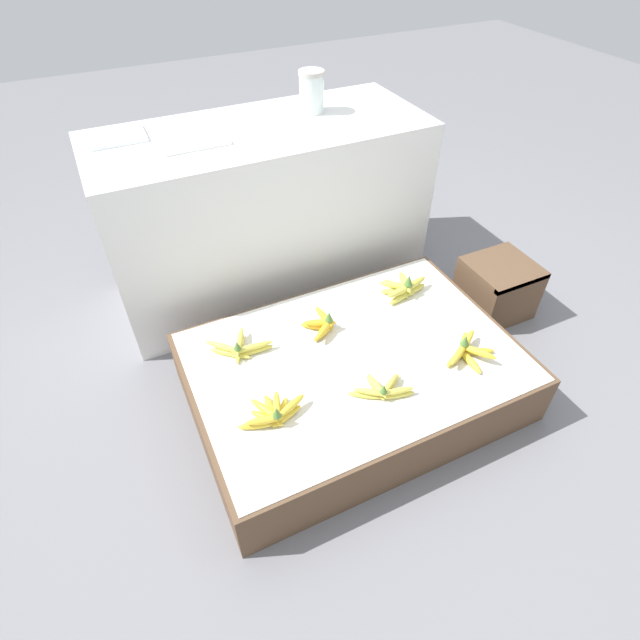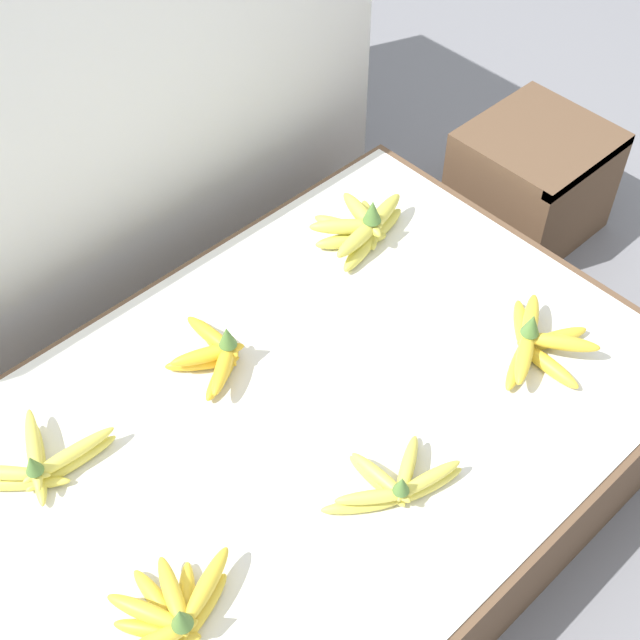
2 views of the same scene
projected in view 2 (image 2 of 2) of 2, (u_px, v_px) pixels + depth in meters
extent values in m
plane|color=slate|center=(308.00, 486.00, 1.69)|extent=(10.00, 10.00, 0.00)
cube|color=brown|center=(307.00, 453.00, 1.60)|extent=(1.25, 0.87, 0.23)
cube|color=silver|center=(306.00, 415.00, 1.51)|extent=(1.21, 0.84, 0.00)
cube|color=white|center=(10.00, 112.00, 1.79)|extent=(1.46, 0.60, 0.81)
cube|color=brown|center=(531.00, 182.00, 2.07)|extent=(0.30, 0.29, 0.27)
cube|color=#402E20|center=(590.00, 166.00, 1.91)|extent=(0.30, 0.02, 0.02)
ellipsoid|color=gold|center=(201.00, 611.00, 1.27)|extent=(0.13, 0.06, 0.03)
ellipsoid|color=gold|center=(186.00, 603.00, 1.27)|extent=(0.10, 0.12, 0.03)
ellipsoid|color=gold|center=(159.00, 602.00, 1.27)|extent=(0.03, 0.13, 0.03)
ellipsoid|color=gold|center=(157.00, 630.00, 1.25)|extent=(0.10, 0.12, 0.03)
ellipsoid|color=gold|center=(207.00, 585.00, 1.26)|extent=(0.13, 0.07, 0.03)
ellipsoid|color=gold|center=(173.00, 595.00, 1.25)|extent=(0.07, 0.13, 0.03)
ellipsoid|color=gold|center=(147.00, 612.00, 1.24)|extent=(0.08, 0.13, 0.03)
cone|color=#4C7533|center=(181.00, 617.00, 1.20)|extent=(0.03, 0.03, 0.04)
ellipsoid|color=#DBCC4C|center=(429.00, 485.00, 1.40)|extent=(0.13, 0.05, 0.02)
ellipsoid|color=#DBCC4C|center=(408.00, 467.00, 1.43)|extent=(0.12, 0.08, 0.02)
ellipsoid|color=#DBCC4C|center=(377.00, 481.00, 1.41)|extent=(0.02, 0.12, 0.02)
ellipsoid|color=#DBCC4C|center=(360.00, 506.00, 1.38)|extent=(0.11, 0.09, 0.02)
ellipsoid|color=#DBCC4C|center=(428.00, 479.00, 1.39)|extent=(0.13, 0.05, 0.02)
ellipsoid|color=#DBCC4C|center=(407.00, 468.00, 1.40)|extent=(0.12, 0.08, 0.02)
ellipsoid|color=#DBCC4C|center=(381.00, 477.00, 1.39)|extent=(0.03, 0.12, 0.02)
ellipsoid|color=#DBCC4C|center=(374.00, 497.00, 1.36)|extent=(0.11, 0.09, 0.02)
cone|color=#4C7533|center=(402.00, 484.00, 1.35)|extent=(0.03, 0.03, 0.04)
ellipsoid|color=gold|center=(519.00, 362.00, 1.56)|extent=(0.14, 0.08, 0.03)
ellipsoid|color=gold|center=(547.00, 364.00, 1.56)|extent=(0.03, 0.14, 0.03)
ellipsoid|color=gold|center=(553.00, 339.00, 1.60)|extent=(0.14, 0.08, 0.03)
ellipsoid|color=gold|center=(522.00, 328.00, 1.62)|extent=(0.12, 0.12, 0.03)
ellipsoid|color=gold|center=(525.00, 354.00, 1.54)|extent=(0.13, 0.09, 0.03)
ellipsoid|color=gold|center=(561.00, 342.00, 1.56)|extent=(0.10, 0.13, 0.03)
ellipsoid|color=gold|center=(530.00, 322.00, 1.59)|extent=(0.13, 0.10, 0.03)
cone|color=#4C7533|center=(532.00, 324.00, 1.54)|extent=(0.03, 0.03, 0.04)
ellipsoid|color=#DBCC4C|center=(72.00, 463.00, 1.43)|extent=(0.16, 0.03, 0.02)
ellipsoid|color=#DBCC4C|center=(39.00, 463.00, 1.43)|extent=(0.09, 0.16, 0.02)
ellipsoid|color=#DBCC4C|center=(19.00, 483.00, 1.41)|extent=(0.14, 0.12, 0.02)
ellipsoid|color=#DBCC4C|center=(70.00, 455.00, 1.41)|extent=(0.16, 0.03, 0.02)
ellipsoid|color=#DBCC4C|center=(34.00, 449.00, 1.42)|extent=(0.09, 0.16, 0.02)
ellipsoid|color=#DBCC4C|center=(0.00, 473.00, 1.39)|extent=(0.13, 0.13, 0.02)
cone|color=#4C7533|center=(32.00, 464.00, 1.37)|extent=(0.03, 0.03, 0.04)
ellipsoid|color=gold|center=(216.00, 342.00, 1.59)|extent=(0.04, 0.13, 0.03)
ellipsoid|color=gold|center=(202.00, 362.00, 1.56)|extent=(0.12, 0.10, 0.03)
ellipsoid|color=gold|center=(223.00, 372.00, 1.55)|extent=(0.13, 0.08, 0.03)
ellipsoid|color=gold|center=(212.00, 337.00, 1.57)|extent=(0.03, 0.13, 0.03)
ellipsoid|color=gold|center=(208.00, 354.00, 1.54)|extent=(0.13, 0.08, 0.03)
ellipsoid|color=gold|center=(224.00, 365.00, 1.53)|extent=(0.12, 0.10, 0.03)
cone|color=#4C7533|center=(227.00, 336.00, 1.52)|extent=(0.03, 0.03, 0.04)
ellipsoid|color=gold|center=(380.00, 229.00, 1.79)|extent=(0.15, 0.05, 0.03)
ellipsoid|color=gold|center=(368.00, 225.00, 1.80)|extent=(0.11, 0.13, 0.03)
ellipsoid|color=gold|center=(346.00, 228.00, 1.79)|extent=(0.07, 0.15, 0.03)
ellipsoid|color=gold|center=(351.00, 240.00, 1.77)|extent=(0.14, 0.10, 0.03)
ellipsoid|color=gold|center=(362.00, 248.00, 1.75)|extent=(0.15, 0.07, 0.03)
ellipsoid|color=gold|center=(381.00, 215.00, 1.77)|extent=(0.15, 0.07, 0.03)
ellipsoid|color=gold|center=(362.00, 215.00, 1.77)|extent=(0.07, 0.15, 0.03)
ellipsoid|color=gold|center=(346.00, 226.00, 1.75)|extent=(0.13, 0.12, 0.03)
ellipsoid|color=gold|center=(360.00, 236.00, 1.73)|extent=(0.15, 0.05, 0.03)
cone|color=#4C7533|center=(372.00, 211.00, 1.72)|extent=(0.04, 0.04, 0.05)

